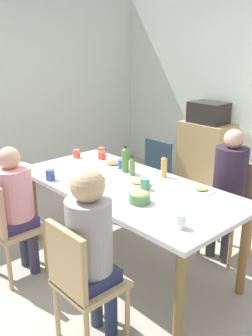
{
  "coord_description": "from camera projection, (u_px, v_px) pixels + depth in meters",
  "views": [
    {
      "loc": [
        2.22,
        -2.04,
        1.95
      ],
      "look_at": [
        0.0,
        0.0,
        0.93
      ],
      "focal_mm": 40.19,
      "sensor_mm": 36.0,
      "label": 1
    }
  ],
  "objects": [
    {
      "name": "cup_1",
      "position": [
        180.0,
        221.0,
        2.47
      ],
      "size": [
        0.11,
        0.08,
        0.1
      ],
      "color": "white",
      "rests_on": "dining_table"
    },
    {
      "name": "cup_7",
      "position": [
        77.0,
        154.0,
        3.98
      ],
      "size": [
        0.11,
        0.07,
        0.08
      ],
      "color": "#C4503A",
      "rests_on": "dining_table"
    },
    {
      "name": "bottle_1",
      "position": [
        132.0,
        166.0,
        3.43
      ],
      "size": [
        0.05,
        0.05,
        0.19
      ],
      "color": "#4F7B3F",
      "rests_on": "dining_table"
    },
    {
      "name": "cup_0",
      "position": [
        102.0,
        151.0,
        4.08
      ],
      "size": [
        0.11,
        0.07,
        0.08
      ],
      "color": "#D5533B",
      "rests_on": "dining_table"
    },
    {
      "name": "bowl_0",
      "position": [
        140.0,
        197.0,
        2.86
      ],
      "size": [
        0.17,
        0.17,
        0.09
      ],
      "color": "#447748",
      "rests_on": "dining_table"
    },
    {
      "name": "chair_0",
      "position": [
        232.0,
        203.0,
        3.52
      ],
      "size": [
        0.4,
        0.4,
        0.9
      ],
      "color": "tan",
      "rests_on": "ground_plane"
    },
    {
      "name": "side_cabinet",
      "position": [
        206.0,
        155.0,
        5.24
      ],
      "size": [
        0.7,
        0.44,
        0.9
      ],
      "primitive_type": "cube",
      "color": "tan",
      "rests_on": "ground_plane"
    },
    {
      "name": "cup_6",
      "position": [
        50.0,
        175.0,
        3.33
      ],
      "size": [
        0.12,
        0.08,
        0.09
      ],
      "color": "#385696",
      "rests_on": "dining_table"
    },
    {
      "name": "person_1",
      "position": [
        91.0,
        242.0,
        2.38
      ],
      "size": [
        0.3,
        0.3,
        1.24
      ],
      "color": "#2C3A4D",
      "rests_on": "ground_plane"
    },
    {
      "name": "microwave",
      "position": [
        208.0,
        113.0,
        5.05
      ],
      "size": [
        0.48,
        0.36,
        0.28
      ],
      "primitive_type": "cube",
      "color": "#292422",
      "rests_on": "side_cabinet"
    },
    {
      "name": "bottle_0",
      "position": [
        164.0,
        166.0,
        3.39
      ],
      "size": [
        0.06,
        0.06,
        0.21
      ],
      "color": "tan",
      "rests_on": "dining_table"
    },
    {
      "name": "plate_3",
      "position": [
        113.0,
        164.0,
        3.73
      ],
      "size": [
        0.26,
        0.26,
        0.04
      ],
      "color": "white",
      "rests_on": "dining_table"
    },
    {
      "name": "ground_plane",
      "position": [
        126.0,
        263.0,
        3.49
      ],
      "size": [
        5.99,
        5.99,
        0.0
      ],
      "primitive_type": "plane",
      "color": "#A09A8B"
    },
    {
      "name": "plate_1",
      "position": [
        201.0,
        190.0,
        3.08
      ],
      "size": [
        0.2,
        0.2,
        0.04
      ],
      "color": "white",
      "rests_on": "dining_table"
    },
    {
      "name": "chair_2",
      "position": [
        7.0,
        223.0,
        3.13
      ],
      "size": [
        0.4,
        0.4,
        0.9
      ],
      "color": "tan",
      "rests_on": "ground_plane"
    },
    {
      "name": "cup_4",
      "position": [
        122.0,
        164.0,
        3.64
      ],
      "size": [
        0.12,
        0.08,
        0.09
      ],
      "color": "#2A589D",
      "rests_on": "dining_table"
    },
    {
      "name": "person_2",
      "position": [
        14.0,
        199.0,
        3.12
      ],
      "size": [
        0.33,
        0.33,
        1.16
      ],
      "color": "#2D3446",
      "rests_on": "ground_plane"
    },
    {
      "name": "cup_3",
      "position": [
        102.0,
        156.0,
        3.93
      ],
      "size": [
        0.11,
        0.08,
        0.08
      ],
      "color": "#C54735",
      "rests_on": "dining_table"
    },
    {
      "name": "chair_1",
      "position": [
        81.0,
        279.0,
        2.4
      ],
      "size": [
        0.4,
        0.4,
        0.9
      ],
      "color": "tan",
      "rests_on": "ground_plane"
    },
    {
      "name": "cup_5",
      "position": [
        82.0,
        178.0,
        3.26
      ],
      "size": [
        0.12,
        0.08,
        0.09
      ],
      "color": "#335CA0",
      "rests_on": "dining_table"
    },
    {
      "name": "plate_2",
      "position": [
        98.0,
        179.0,
        3.31
      ],
      "size": [
        0.26,
        0.26,
        0.04
      ],
      "color": "white",
      "rests_on": "dining_table"
    },
    {
      "name": "cup_2",
      "position": [
        145.0,
        184.0,
        3.12
      ],
      "size": [
        0.12,
        0.08,
        0.09
      ],
      "color": "#4E8B66",
      "rests_on": "dining_table"
    },
    {
      "name": "chair_3",
      "position": [
        152.0,
        175.0,
        4.25
      ],
      "size": [
        0.4,
        0.4,
        0.9
      ],
      "color": "#2E3A4A",
      "rests_on": "ground_plane"
    },
    {
      "name": "person_0",
      "position": [
        229.0,
        184.0,
        3.39
      ],
      "size": [
        0.3,
        0.3,
        1.23
      ],
      "color": "#3A3848",
      "rests_on": "ground_plane"
    },
    {
      "name": "dining_table",
      "position": [
        126.0,
        193.0,
        3.26
      ],
      "size": [
        2.09,
        0.99,
        0.78
      ],
      "color": "silver",
      "rests_on": "ground_plane"
    },
    {
      "name": "bottle_2",
      "position": [
        125.0,
        159.0,
        3.51
      ],
      "size": [
        0.07,
        0.07,
        0.26
      ],
      "color": "#487A36",
      "rests_on": "dining_table"
    },
    {
      "name": "plate_0",
      "position": [
        138.0,
        183.0,
        3.24
      ],
      "size": [
        0.24,
        0.24,
        0.04
      ],
      "color": "beige",
      "rests_on": "dining_table"
    }
  ]
}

